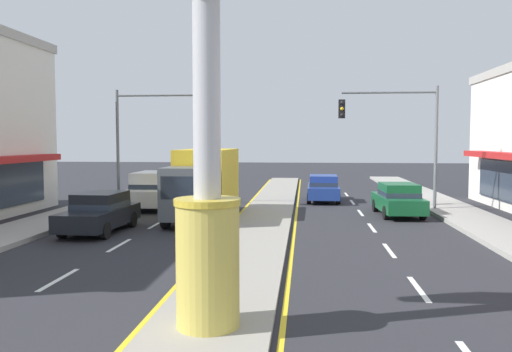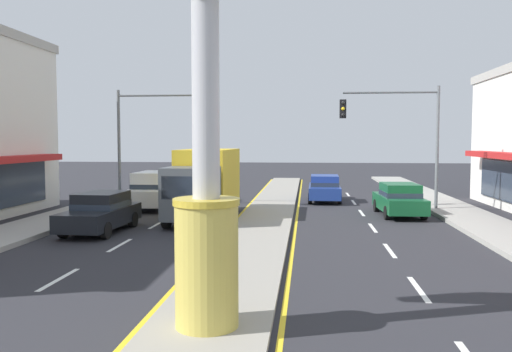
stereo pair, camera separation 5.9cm
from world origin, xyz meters
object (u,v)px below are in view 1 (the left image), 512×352
object	(u,v)px
sedan_far_right_lane	(398,199)
sedan_mid_left_lane	(323,188)
traffic_light_right_side	(400,126)
sedan_far_left_oncoming	(100,212)
box_truck_near_right_lane	(204,181)
district_sign	(207,111)
suv_near_left_lane	(153,190)
traffic_light_left_side	(150,127)

from	to	relation	value
sedan_far_right_lane	sedan_mid_left_lane	xyz separation A→B (m)	(-3.30, 5.47, 0.00)
traffic_light_right_side	sedan_far_right_lane	size ratio (longest dim) A/B	1.42
traffic_light_right_side	sedan_far_left_oncoming	world-z (taller)	traffic_light_right_side
box_truck_near_right_lane	sedan_mid_left_lane	xyz separation A→B (m)	(5.62, 7.15, -0.91)
district_sign	box_truck_near_right_lane	xyz separation A→B (m)	(-2.79, 14.05, -2.37)
traffic_light_right_side	box_truck_near_right_lane	xyz separation A→B (m)	(-9.20, -3.19, -2.55)
district_sign	sedan_mid_left_lane	size ratio (longest dim) A/B	1.78
sedan_far_right_lane	sedan_mid_left_lane	world-z (taller)	same
district_sign	suv_near_left_lane	bearing A→B (deg)	109.51
box_truck_near_right_lane	sedan_far_right_lane	xyz separation A→B (m)	(8.92, 1.68, -0.91)
traffic_light_left_side	box_truck_near_right_lane	xyz separation A→B (m)	(3.62, -3.79, -2.55)
sedan_far_right_lane	sedan_far_left_oncoming	size ratio (longest dim) A/B	1.00
traffic_light_right_side	sedan_far_right_lane	xyz separation A→B (m)	(-0.28, -1.51, -3.46)
sedan_far_right_lane	suv_near_left_lane	world-z (taller)	suv_near_left_lane
sedan_far_right_lane	suv_near_left_lane	size ratio (longest dim) A/B	0.95
box_truck_near_right_lane	sedan_far_right_lane	world-z (taller)	box_truck_near_right_lane
district_sign	sedan_far_left_oncoming	distance (m)	12.32
box_truck_near_right_lane	sedan_far_left_oncoming	distance (m)	5.19
sedan_far_right_lane	suv_near_left_lane	bearing A→B (deg)	172.71
sedan_mid_left_lane	traffic_light_left_side	bearing A→B (deg)	-160.00
traffic_light_right_side	sedan_mid_left_lane	bearing A→B (deg)	132.15
district_sign	sedan_mid_left_lane	world-z (taller)	district_sign
sedan_far_left_oncoming	sedan_far_right_lane	bearing A→B (deg)	24.39
suv_near_left_lane	sedan_far_right_lane	bearing A→B (deg)	-7.29
sedan_far_right_lane	traffic_light_right_side	bearing A→B (deg)	79.40
district_sign	suv_near_left_lane	xyz separation A→B (m)	(-6.13, 17.29, -3.08)
sedan_far_left_oncoming	sedan_mid_left_lane	bearing A→B (deg)	50.94
district_sign	sedan_far_left_oncoming	bearing A→B (deg)	121.06
traffic_light_right_side	box_truck_near_right_lane	size ratio (longest dim) A/B	0.89
traffic_light_left_side	sedan_mid_left_lane	bearing A→B (deg)	20.00
traffic_light_right_side	sedan_far_left_oncoming	size ratio (longest dim) A/B	1.42
box_truck_near_right_lane	sedan_mid_left_lane	bearing A→B (deg)	51.84
sedan_far_left_oncoming	suv_near_left_lane	bearing A→B (deg)	90.02
traffic_light_left_side	sedan_far_left_oncoming	bearing A→B (deg)	-87.85
district_sign	traffic_light_right_side	world-z (taller)	district_sign
traffic_light_left_side	sedan_far_right_lane	size ratio (longest dim) A/B	1.42
sedan_mid_left_lane	suv_near_left_lane	bearing A→B (deg)	-156.44
suv_near_left_lane	district_sign	bearing A→B (deg)	-70.49
district_sign	traffic_light_left_side	distance (m)	18.95
traffic_light_right_side	box_truck_near_right_lane	distance (m)	10.07
traffic_light_right_side	suv_near_left_lane	bearing A→B (deg)	179.73
suv_near_left_lane	box_truck_near_right_lane	bearing A→B (deg)	-44.23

